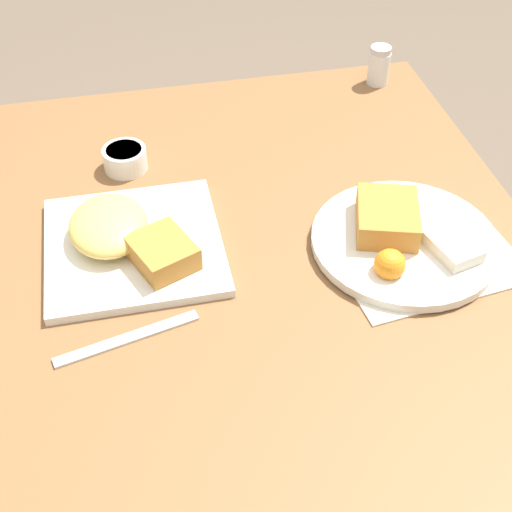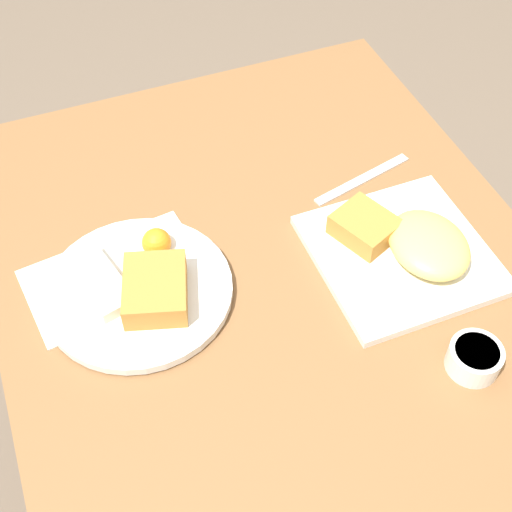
{
  "view_description": "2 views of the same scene",
  "coord_description": "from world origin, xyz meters",
  "px_view_note": "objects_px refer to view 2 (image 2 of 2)",
  "views": [
    {
      "loc": [
        0.74,
        -0.18,
        1.42
      ],
      "look_at": [
        0.03,
        -0.02,
        0.74
      ],
      "focal_mm": 50.0,
      "sensor_mm": 36.0,
      "label": 1
    },
    {
      "loc": [
        -0.61,
        0.27,
        1.54
      ],
      "look_at": [
        -0.01,
        0.03,
        0.77
      ],
      "focal_mm": 50.0,
      "sensor_mm": 36.0,
      "label": 2
    }
  ],
  "objects_px": {
    "plate_square_near": "(406,247)",
    "plate_oval_far": "(140,287)",
    "butter_knife": "(362,179)",
    "sauce_ramekin": "(474,358)"
  },
  "relations": [
    {
      "from": "plate_square_near",
      "to": "plate_oval_far",
      "type": "relative_size",
      "value": 0.93
    },
    {
      "from": "plate_oval_far",
      "to": "sauce_ramekin",
      "type": "distance_m",
      "value": 0.47
    },
    {
      "from": "plate_square_near",
      "to": "plate_oval_far",
      "type": "distance_m",
      "value": 0.4
    },
    {
      "from": "butter_knife",
      "to": "plate_square_near",
      "type": "bearing_deg",
      "value": 71.14
    },
    {
      "from": "sauce_ramekin",
      "to": "butter_knife",
      "type": "relative_size",
      "value": 0.38
    },
    {
      "from": "plate_square_near",
      "to": "butter_knife",
      "type": "distance_m",
      "value": 0.17
    },
    {
      "from": "plate_square_near",
      "to": "butter_knife",
      "type": "bearing_deg",
      "value": -5.51
    },
    {
      "from": "plate_oval_far",
      "to": "butter_knife",
      "type": "relative_size",
      "value": 1.43
    },
    {
      "from": "butter_knife",
      "to": "sauce_ramekin",
      "type": "bearing_deg",
      "value": 72.37
    },
    {
      "from": "plate_oval_far",
      "to": "sauce_ramekin",
      "type": "bearing_deg",
      "value": -126.26
    }
  ]
}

